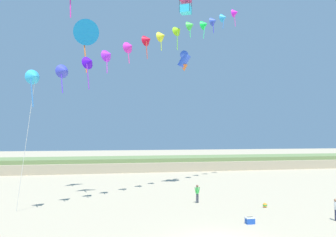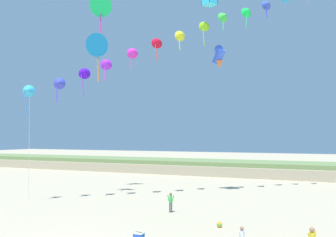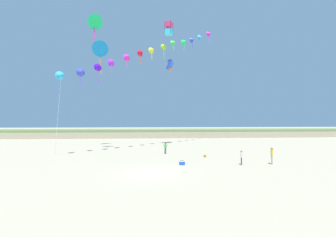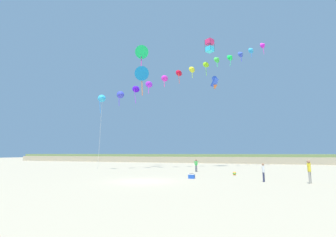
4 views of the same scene
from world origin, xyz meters
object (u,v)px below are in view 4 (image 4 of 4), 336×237
large_kite_outer_drift (142,74)px  large_kite_mid_trail (210,46)px  person_near_right (309,170)px  beach_ball (235,173)px  person_mid_center (196,165)px  beach_cooler (192,176)px  person_near_left (263,171)px  large_kite_high_solo (142,52)px  large_kite_low_lead (215,82)px

large_kite_outer_drift → large_kite_mid_trail: bearing=19.7°
person_near_right → beach_ball: size_ratio=4.86×
person_mid_center → beach_cooler: bearing=-80.8°
person_near_left → person_mid_center: bearing=132.1°
person_near_left → beach_cooler: size_ratio=2.57×
person_near_right → beach_ball: person_near_right is taller
person_near_right → large_kite_mid_trail: 26.44m
person_near_left → large_kite_mid_trail: bearing=111.9°
person_mid_center → large_kite_high_solo: (-11.06, 6.31, 19.57)m
person_mid_center → large_kite_high_solo: large_kite_high_solo is taller
person_near_right → large_kite_outer_drift: 27.29m
person_mid_center → beach_ball: (4.75, -2.97, -0.71)m
person_near_right → large_kite_mid_trail: (-9.51, 15.53, 19.17)m
person_mid_center → beach_ball: size_ratio=4.26×
person_mid_center → large_kite_mid_trail: 20.72m
large_kite_mid_trail → large_kite_low_lead: bearing=79.8°
large_kite_mid_trail → large_kite_outer_drift: (-10.59, -3.79, -4.94)m
large_kite_low_lead → large_kite_mid_trail: large_kite_mid_trail is taller
person_near_right → large_kite_low_lead: bearing=117.5°
person_near_right → large_kite_mid_trail: bearing=121.5°
person_near_right → beach_cooler: bearing=177.4°
person_near_right → beach_ball: 7.76m
person_mid_center → beach_ball: bearing=-32.0°
large_kite_low_lead → beach_cooler: (-0.18, -17.15, -14.19)m
person_mid_center → beach_cooler: (1.24, -7.63, -0.68)m
person_mid_center → large_kite_outer_drift: 17.63m
large_kite_outer_drift → beach_ball: large_kite_outer_drift is taller
large_kite_mid_trail → beach_ball: large_kite_mid_trail is taller
large_kite_low_lead → beach_cooler: 22.26m
person_near_right → person_mid_center: (-10.56, 8.05, -0.13)m
large_kite_outer_drift → beach_ball: bearing=-25.0°
person_mid_center → large_kite_high_solo: 23.35m
large_kite_mid_trail → beach_ball: size_ratio=5.94×
large_kite_mid_trail → person_mid_center: bearing=-98.0°
person_near_right → large_kite_low_lead: large_kite_low_lead is taller
large_kite_high_solo → beach_ball: large_kite_high_solo is taller
large_kite_high_solo → large_kite_outer_drift: size_ratio=0.87×
person_near_left → large_kite_mid_trail: size_ratio=0.69×
person_near_left → large_kite_low_lead: size_ratio=0.62×
large_kite_outer_drift → beach_ball: size_ratio=13.86×
large_kite_outer_drift → person_near_left: bearing=-35.0°
large_kite_high_solo → beach_ball: size_ratio=12.11×
large_kite_high_solo → person_mid_center: bearing=-29.7°
beach_ball → person_near_left: bearing=-63.5°
beach_cooler → large_kite_high_solo: bearing=131.4°
large_kite_low_lead → large_kite_high_solo: 14.24m
large_kite_outer_drift → beach_cooler: large_kite_outer_drift is taller
person_mid_center → large_kite_outer_drift: (-9.55, 3.69, 14.36)m
beach_ball → beach_cooler: bearing=-127.1°
large_kite_high_solo → beach_cooler: 27.49m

